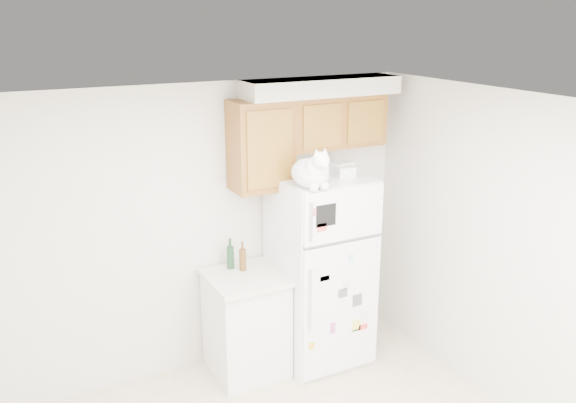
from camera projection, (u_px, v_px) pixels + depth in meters
room_shell at (316, 251)px, 3.62m from camera, size 3.84×4.04×2.52m
refrigerator at (320, 270)px, 5.38m from camera, size 0.76×0.78×1.70m
base_counter at (246, 323)px, 5.26m from camera, size 0.64×0.64×0.92m
cat at (312, 172)px, 4.78m from camera, size 0.34×0.50×0.35m
storage_box_back at (342, 168)px, 5.23m from camera, size 0.20×0.16×0.10m
storage_box_front at (345, 172)px, 5.12m from camera, size 0.16×0.12×0.09m
bottle_green at (230, 254)px, 5.21m from camera, size 0.06×0.06×0.27m
bottle_amber at (243, 256)px, 5.17m from camera, size 0.06×0.06×0.26m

